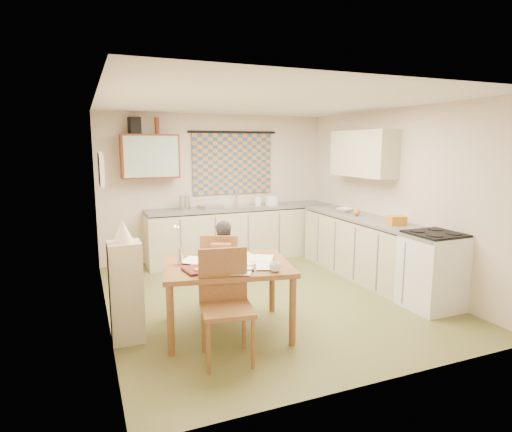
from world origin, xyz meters
name	(u,v)px	position (x,y,z in m)	size (l,w,h in m)	color
floor	(267,297)	(0.00, 0.00, -0.01)	(4.00, 4.50, 0.02)	brown
ceiling	(268,101)	(0.00, 0.00, 2.51)	(4.00, 4.50, 0.02)	white
wall_back	(216,187)	(0.00, 2.26, 1.25)	(4.00, 0.02, 2.50)	beige
wall_front	(383,239)	(0.00, -2.26, 1.25)	(4.00, 0.02, 2.50)	beige
wall_left	(101,212)	(-2.01, 0.00, 1.25)	(0.02, 4.50, 2.50)	beige
wall_right	(394,196)	(2.01, 0.00, 1.25)	(0.02, 4.50, 2.50)	beige
window_blind	(233,164)	(0.30, 2.22, 1.65)	(1.45, 0.03, 1.05)	#2D5374
curtain_rod	(233,132)	(0.30, 2.20, 2.20)	(0.04, 0.04, 1.60)	black
wall_cabinet	(150,156)	(-1.15, 2.08, 1.80)	(0.90, 0.34, 0.70)	#5B200F
wall_cabinet_glass	(151,157)	(-1.15, 1.91, 1.80)	(0.84, 0.02, 0.64)	#99B2A5
upper_cabinet_right	(363,154)	(1.83, 0.55, 1.85)	(0.34, 1.30, 0.70)	#B9B089
framed_print	(101,169)	(-1.97, 0.40, 1.70)	(0.04, 0.50, 0.40)	beige
print_canvas	(103,169)	(-1.95, 0.40, 1.70)	(0.01, 0.42, 0.32)	white
counter_back	(242,233)	(0.37, 1.95, 0.45)	(3.30, 0.62, 0.92)	#B9B089
counter_right	(372,250)	(1.70, 0.06, 0.45)	(0.62, 2.95, 0.92)	#B9B089
stove	(432,271)	(1.70, -1.12, 0.47)	(0.61, 0.61, 0.95)	white
sink	(238,209)	(0.29, 1.95, 0.88)	(0.55, 0.45, 0.10)	silver
tap	(236,198)	(0.33, 2.13, 1.06)	(0.03, 0.03, 0.28)	silver
dish_rack	(210,207)	(-0.21, 1.95, 0.95)	(0.35, 0.30, 0.06)	silver
kettle	(185,203)	(-0.64, 1.95, 1.04)	(0.18, 0.18, 0.24)	silver
mixing_bowl	(272,200)	(0.94, 1.95, 1.00)	(0.24, 0.24, 0.16)	white
soap_bottle	(258,199)	(0.69, 2.00, 1.03)	(0.12, 0.13, 0.21)	white
bowl	(345,210)	(1.70, 0.80, 0.95)	(0.30, 0.30, 0.06)	white
orange_bag	(397,221)	(1.70, -0.44, 0.98)	(0.22, 0.16, 0.12)	#C17615
fruit_orange	(357,212)	(1.65, 0.40, 0.97)	(0.10, 0.10, 0.10)	#C17615
speaker	(134,125)	(-1.37, 2.08, 2.28)	(0.16, 0.20, 0.26)	black
bottle_green	(138,126)	(-1.32, 2.08, 2.28)	(0.07, 0.07, 0.26)	#195926
bottle_brown	(157,126)	(-1.02, 2.08, 2.28)	(0.07, 0.07, 0.26)	#5B200F
dining_table	(227,297)	(-0.82, -0.80, 0.38)	(1.48, 1.23, 0.75)	brown
chair_far	(222,287)	(-0.70, -0.23, 0.30)	(0.58, 0.58, 0.96)	brown
chair_near	(227,327)	(-1.03, -1.39, 0.32)	(0.53, 0.53, 1.03)	brown
person	(224,266)	(-0.68, -0.25, 0.56)	(0.48, 0.43, 1.11)	black
shelf_stand	(126,292)	(-1.84, -0.63, 0.52)	(0.32, 0.30, 1.03)	#B9B089
lampshade	(123,231)	(-1.84, -0.63, 1.14)	(0.20, 0.20, 0.22)	beige
letter_rack	(221,251)	(-0.81, -0.55, 0.83)	(0.22, 0.10, 0.16)	brown
mug	(275,267)	(-0.48, -1.26, 0.79)	(0.15, 0.15, 0.09)	white
magazine	(185,272)	(-1.31, -0.97, 0.76)	(0.26, 0.32, 0.03)	maroon
book	(190,268)	(-1.23, -0.85, 0.76)	(0.21, 0.25, 0.02)	#C17615
orange_box	(201,271)	(-1.16, -1.01, 0.77)	(0.12, 0.08, 0.04)	#C17615
eyeglasses	(247,271)	(-0.73, -1.15, 0.76)	(0.13, 0.04, 0.02)	black
candle_holder	(180,256)	(-1.29, -0.65, 0.84)	(0.06, 0.06, 0.18)	silver
candle	(179,238)	(-1.30, -0.66, 1.04)	(0.02, 0.02, 0.22)	white
candle_flame	(175,227)	(-1.33, -0.67, 1.16)	(0.02, 0.02, 0.02)	#FFCC66
papers	(241,261)	(-0.67, -0.81, 0.76)	(1.06, 0.91, 0.02)	white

